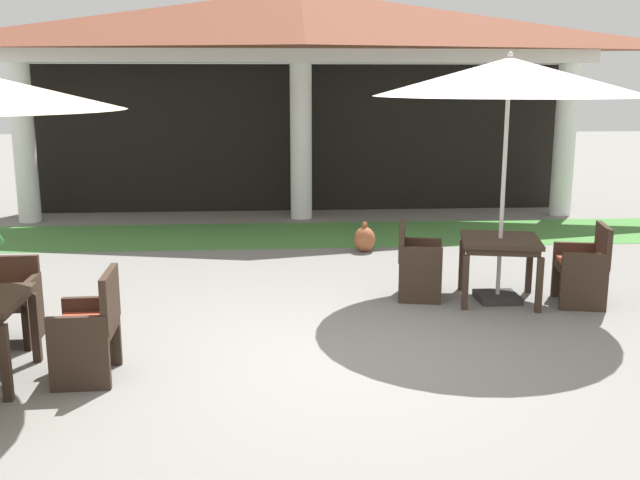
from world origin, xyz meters
The scene contains 10 objects.
ground_plane centered at (0.00, 0.00, 0.00)m, with size 60.00×60.00×0.00m, color gray.
background_pavilion centered at (0.00, 7.22, 3.17)m, with size 11.07×2.51×4.07m.
lawn_strip centered at (0.00, 5.57, 0.00)m, with size 12.87×2.08×0.01m, color #47843D.
patio_chair_near_foreground_east centered at (-2.12, -0.27, 0.43)m, with size 0.52×0.63×0.94m.
patio_chair_near_foreground_north centered at (-3.14, 0.68, 0.40)m, with size 0.59×0.56×0.81m.
patio_table_mid_left centered at (2.04, 1.70, 0.64)m, with size 1.03×1.03×0.74m.
patio_umbrella_mid_left centered at (2.04, 1.70, 2.53)m, with size 2.99×2.99×2.81m.
patio_chair_mid_left_west centered at (1.13, 1.89, 0.42)m, with size 0.60×0.65×0.89m.
patio_chair_mid_left_east centered at (2.96, 1.51, 0.43)m, with size 0.62×0.69×0.92m.
terracotta_urn centered at (0.82, 4.29, 0.19)m, with size 0.32×0.32×0.45m.
Camera 1 is at (-0.57, -6.30, 2.50)m, focal length 41.11 mm.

